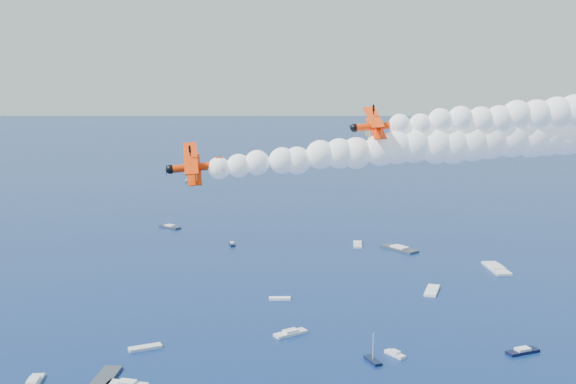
% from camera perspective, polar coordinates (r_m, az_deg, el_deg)
% --- Properties ---
extents(biplane_lead, '(9.96, 11.06, 7.19)m').
position_cam_1_polar(biplane_lead, '(96.58, 7.03, 5.14)').
color(biplane_lead, '#FF3A05').
extents(biplane_trail, '(11.10, 12.02, 8.22)m').
position_cam_1_polar(biplane_trail, '(93.63, -7.23, 1.95)').
color(biplane_trail, '#EB3304').
extents(smoke_trail_trail, '(72.30, 64.47, 12.51)m').
position_cam_1_polar(smoke_trail_trail, '(99.42, 12.90, 3.76)').
color(smoke_trail_trail, white).
extents(spectator_boats, '(234.72, 153.78, 0.70)m').
position_cam_1_polar(spectator_boats, '(202.97, 11.40, -9.12)').
color(spectator_boats, '#2C313A').
rests_on(spectator_boats, ground).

